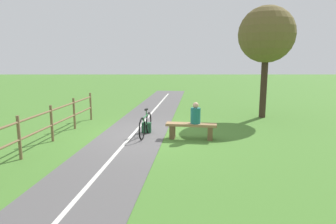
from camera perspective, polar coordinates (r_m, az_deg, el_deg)
ground_plane at (r=10.21m, az=-4.32°, el=-4.25°), size 80.00×80.00×0.00m
paved_path at (r=6.58m, az=-14.35°, el=-12.76°), size 5.88×36.04×0.02m
path_centre_line at (r=6.57m, az=-14.36°, el=-12.68°), size 3.38×31.84×0.00m
bench at (r=9.53m, az=4.47°, el=-3.16°), size 1.65×0.61×0.51m
person_seated at (r=9.43m, az=5.31°, el=-0.48°), size 0.36×0.36×0.68m
bicycle at (r=9.85m, az=-4.34°, el=-2.50°), size 0.31×1.67×0.91m
backpack at (r=10.31m, az=-4.16°, el=-3.07°), size 0.32×0.26×0.37m
fence_roadside at (r=8.39m, az=-26.72°, el=-3.78°), size 1.10×10.23×1.14m
tree_near_bench at (r=13.55m, az=18.40°, el=13.82°), size 2.37×2.37×4.74m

